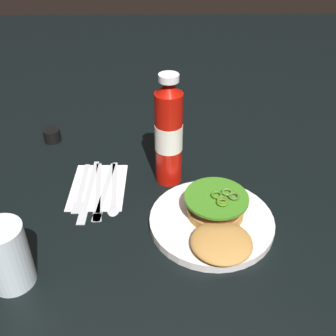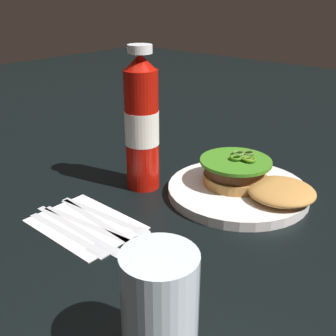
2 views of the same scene
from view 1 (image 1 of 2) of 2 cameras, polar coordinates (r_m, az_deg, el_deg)
ground_plane at (r=0.89m, az=-4.37°, el=-3.77°), size 3.00×3.00×0.00m
dinner_plate at (r=0.82m, az=6.23°, el=-7.59°), size 0.25×0.25×0.02m
burger_sandwich at (r=0.78m, az=7.13°, el=-7.11°), size 0.21×0.13×0.05m
ketchup_bottle at (r=0.87m, az=0.10°, el=4.87°), size 0.06×0.06×0.26m
water_glass at (r=0.73m, az=-22.07°, el=-11.58°), size 0.08×0.08×0.12m
condiment_cup at (r=1.11m, az=-16.26°, el=4.52°), size 0.04×0.04×0.03m
napkin at (r=0.92m, az=-9.94°, el=-2.62°), size 0.17×0.12×0.00m
fork_utensil at (r=0.92m, az=-12.35°, el=-3.15°), size 0.18×0.02×0.00m
steak_knife at (r=0.91m, az=-11.36°, el=-3.52°), size 0.22×0.02×0.00m
table_knife at (r=0.90m, az=-10.00°, el=-3.48°), size 0.21×0.04×0.00m
butter_knife at (r=0.90m, az=-9.16°, el=-3.49°), size 0.21×0.03×0.00m
spoon_utensil at (r=0.89m, az=-7.76°, el=-3.64°), size 0.20×0.03×0.00m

